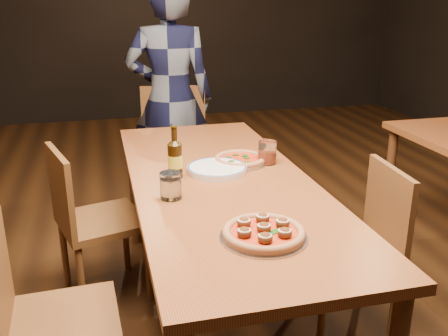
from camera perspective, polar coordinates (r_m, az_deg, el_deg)
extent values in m
plane|color=black|center=(2.63, -0.28, -16.77)|extent=(9.00, 9.00, 0.00)
cube|color=maroon|center=(2.28, -0.31, -1.74)|extent=(0.80, 2.00, 0.04)
cylinder|color=#4F2B16|center=(3.24, -10.20, -2.68)|extent=(0.06, 0.06, 0.71)
cylinder|color=#4F2B16|center=(3.34, 1.49, -1.65)|extent=(0.06, 0.06, 0.71)
cylinder|color=#4F2B16|center=(3.57, 18.34, -1.25)|extent=(0.06, 0.06, 0.71)
cylinder|color=#B7B7BF|center=(1.74, 4.55, -7.87)|extent=(0.31, 0.31, 0.01)
cylinder|color=tan|center=(1.74, 4.55, -7.56)|extent=(0.28, 0.28, 0.02)
torus|color=tan|center=(1.73, 4.56, -7.32)|extent=(0.29, 0.29, 0.03)
cylinder|color=#BA0A1C|center=(1.73, 4.56, -7.27)|extent=(0.23, 0.23, 0.00)
cylinder|color=#B7B7BF|center=(2.49, 1.83, 0.65)|extent=(0.27, 0.27, 0.01)
cylinder|color=tan|center=(2.48, 1.84, 0.88)|extent=(0.25, 0.25, 0.02)
torus|color=tan|center=(2.48, 1.84, 1.06)|extent=(0.25, 0.25, 0.03)
cylinder|color=#BA0A1C|center=(2.48, 1.84, 1.10)|extent=(0.19, 0.19, 0.00)
cylinder|color=white|center=(2.36, -0.81, -0.13)|extent=(0.28, 0.28, 0.03)
cylinder|color=black|center=(2.27, -5.61, 0.78)|extent=(0.07, 0.07, 0.16)
cylinder|color=black|center=(2.24, -5.71, 3.67)|extent=(0.03, 0.03, 0.08)
cylinder|color=yellow|center=(2.27, -5.61, 0.78)|extent=(0.07, 0.07, 0.06)
cylinder|color=white|center=(2.05, -6.11, -2.01)|extent=(0.09, 0.09, 0.11)
cylinder|color=#953010|center=(2.47, 4.96, 1.80)|extent=(0.09, 0.09, 0.11)
imported|color=black|center=(3.59, -6.17, 7.84)|extent=(0.68, 0.51, 1.69)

